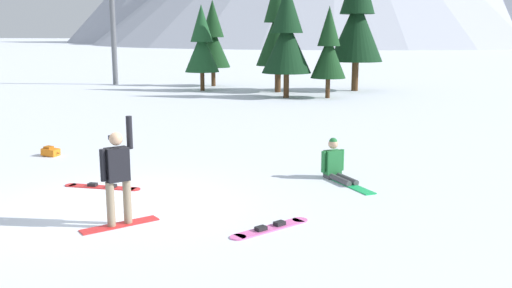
{
  "coord_description": "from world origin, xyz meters",
  "views": [
    {
      "loc": [
        6.08,
        -9.41,
        3.46
      ],
      "look_at": [
        2.15,
        2.41,
        1.0
      ],
      "focal_mm": 39.13,
      "sensor_mm": 36.0,
      "label": 1
    }
  ],
  "objects_px": {
    "snowboarder_foreground": "(118,175)",
    "pine_tree_twin": "(278,26)",
    "pine_tree_young": "(329,48)",
    "loose_snowboard_near_right": "(102,187)",
    "backpack_orange": "(50,152)",
    "loose_snowboard_far_spare": "(270,228)",
    "pine_tree_slender": "(213,39)",
    "pine_tree_leaning": "(357,17)",
    "pine_tree_tall": "(202,44)",
    "ski_lift_tower": "(112,12)",
    "pine_tree_short": "(287,36)",
    "snowboarder_midground": "(336,165)"
  },
  "relations": [
    {
      "from": "pine_tree_leaning",
      "to": "pine_tree_slender",
      "type": "xyz_separation_m",
      "value": [
        -9.59,
        0.23,
        -1.35
      ]
    },
    {
      "from": "pine_tree_twin",
      "to": "pine_tree_young",
      "type": "height_order",
      "value": "pine_tree_twin"
    },
    {
      "from": "pine_tree_leaning",
      "to": "pine_tree_short",
      "type": "xyz_separation_m",
      "value": [
        -3.02,
        -5.07,
        -1.09
      ]
    },
    {
      "from": "pine_tree_leaning",
      "to": "pine_tree_short",
      "type": "distance_m",
      "value": 6.0
    },
    {
      "from": "backpack_orange",
      "to": "pine_tree_slender",
      "type": "distance_m",
      "value": 22.59
    },
    {
      "from": "snowboarder_foreground",
      "to": "snowboarder_midground",
      "type": "distance_m",
      "value": 5.58
    },
    {
      "from": "snowboarder_foreground",
      "to": "pine_tree_leaning",
      "type": "distance_m",
      "value": 26.6
    },
    {
      "from": "pine_tree_leaning",
      "to": "ski_lift_tower",
      "type": "height_order",
      "value": "ski_lift_tower"
    },
    {
      "from": "pine_tree_leaning",
      "to": "pine_tree_young",
      "type": "bearing_deg",
      "value": -100.09
    },
    {
      "from": "snowboarder_foreground",
      "to": "backpack_orange",
      "type": "bearing_deg",
      "value": 138.32
    },
    {
      "from": "snowboarder_foreground",
      "to": "pine_tree_slender",
      "type": "xyz_separation_m",
      "value": [
        -9.25,
        26.6,
        2.16
      ]
    },
    {
      "from": "loose_snowboard_far_spare",
      "to": "pine_tree_tall",
      "type": "bearing_deg",
      "value": 116.52
    },
    {
      "from": "loose_snowboard_near_right",
      "to": "backpack_orange",
      "type": "height_order",
      "value": "backpack_orange"
    },
    {
      "from": "backpack_orange",
      "to": "loose_snowboard_near_right",
      "type": "bearing_deg",
      "value": -36.24
    },
    {
      "from": "snowboarder_foreground",
      "to": "pine_tree_leaning",
      "type": "relative_size",
      "value": 0.25
    },
    {
      "from": "ski_lift_tower",
      "to": "pine_tree_twin",
      "type": "bearing_deg",
      "value": -6.87
    },
    {
      "from": "snowboarder_foreground",
      "to": "ski_lift_tower",
      "type": "bearing_deg",
      "value": 122.42
    },
    {
      "from": "snowboarder_midground",
      "to": "loose_snowboard_far_spare",
      "type": "relative_size",
      "value": 0.95
    },
    {
      "from": "loose_snowboard_far_spare",
      "to": "pine_tree_slender",
      "type": "bearing_deg",
      "value": 114.73
    },
    {
      "from": "snowboarder_midground",
      "to": "pine_tree_short",
      "type": "xyz_separation_m",
      "value": [
        -5.85,
        16.74,
        3.02
      ]
    },
    {
      "from": "pine_tree_twin",
      "to": "pine_tree_short",
      "type": "xyz_separation_m",
      "value": [
        1.3,
        -2.79,
        -0.59
      ]
    },
    {
      "from": "backpack_orange",
      "to": "pine_tree_leaning",
      "type": "distance_m",
      "value": 22.88
    },
    {
      "from": "snowboarder_foreground",
      "to": "backpack_orange",
      "type": "distance_m",
      "value": 6.95
    },
    {
      "from": "snowboarder_midground",
      "to": "loose_snowboard_near_right",
      "type": "distance_m",
      "value": 5.53
    },
    {
      "from": "backpack_orange",
      "to": "pine_tree_short",
      "type": "relative_size",
      "value": 0.09
    },
    {
      "from": "backpack_orange",
      "to": "pine_tree_twin",
      "type": "bearing_deg",
      "value": 86.54
    },
    {
      "from": "pine_tree_young",
      "to": "pine_tree_short",
      "type": "relative_size",
      "value": 0.8
    },
    {
      "from": "snowboarder_foreground",
      "to": "pine_tree_leaning",
      "type": "xyz_separation_m",
      "value": [
        0.34,
        26.37,
        3.51
      ]
    },
    {
      "from": "pine_tree_young",
      "to": "ski_lift_tower",
      "type": "relative_size",
      "value": 0.59
    },
    {
      "from": "loose_snowboard_far_spare",
      "to": "pine_tree_short",
      "type": "xyz_separation_m",
      "value": [
        -5.36,
        20.6,
        3.35
      ]
    },
    {
      "from": "pine_tree_short",
      "to": "pine_tree_tall",
      "type": "bearing_deg",
      "value": 160.11
    },
    {
      "from": "loose_snowboard_far_spare",
      "to": "pine_tree_leaning",
      "type": "bearing_deg",
      "value": 95.21
    },
    {
      "from": "pine_tree_slender",
      "to": "loose_snowboard_far_spare",
      "type": "bearing_deg",
      "value": -65.27
    },
    {
      "from": "loose_snowboard_far_spare",
      "to": "ski_lift_tower",
      "type": "height_order",
      "value": "ski_lift_tower"
    },
    {
      "from": "pine_tree_short",
      "to": "ski_lift_tower",
      "type": "relative_size",
      "value": 0.73
    },
    {
      "from": "ski_lift_tower",
      "to": "pine_tree_young",
      "type": "bearing_deg",
      "value": -13.27
    },
    {
      "from": "pine_tree_leaning",
      "to": "pine_tree_short",
      "type": "relative_size",
      "value": 1.33
    },
    {
      "from": "backpack_orange",
      "to": "pine_tree_tall",
      "type": "height_order",
      "value": "pine_tree_tall"
    },
    {
      "from": "loose_snowboard_near_right",
      "to": "backpack_orange",
      "type": "distance_m",
      "value": 4.17
    },
    {
      "from": "pine_tree_short",
      "to": "loose_snowboard_near_right",
      "type": "bearing_deg",
      "value": -87.33
    },
    {
      "from": "pine_tree_leaning",
      "to": "ski_lift_tower",
      "type": "bearing_deg",
      "value": -177.23
    },
    {
      "from": "snowboarder_midground",
      "to": "pine_tree_young",
      "type": "bearing_deg",
      "value": 101.88
    },
    {
      "from": "snowboarder_midground",
      "to": "loose_snowboard_far_spare",
      "type": "xyz_separation_m",
      "value": [
        -0.49,
        -3.86,
        -0.33
      ]
    },
    {
      "from": "snowboarder_foreground",
      "to": "ski_lift_tower",
      "type": "xyz_separation_m",
      "value": [
        -16.24,
        25.57,
        4.01
      ]
    },
    {
      "from": "pine_tree_leaning",
      "to": "pine_tree_tall",
      "type": "relative_size",
      "value": 1.56
    },
    {
      "from": "pine_tree_twin",
      "to": "pine_tree_short",
      "type": "height_order",
      "value": "pine_tree_twin"
    },
    {
      "from": "snowboarder_foreground",
      "to": "pine_tree_young",
      "type": "xyz_separation_m",
      "value": [
        -0.47,
        21.85,
        1.75
      ]
    },
    {
      "from": "backpack_orange",
      "to": "snowboarder_midground",
      "type": "bearing_deg",
      "value": -0.24
    },
    {
      "from": "snowboarder_foreground",
      "to": "pine_tree_twin",
      "type": "bearing_deg",
      "value": 99.37
    },
    {
      "from": "snowboarder_foreground",
      "to": "pine_tree_short",
      "type": "xyz_separation_m",
      "value": [
        -2.68,
        21.3,
        2.42
      ]
    }
  ]
}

